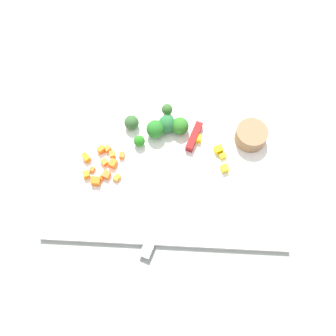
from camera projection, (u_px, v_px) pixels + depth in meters
The scene contains 28 objects.
ground_plane at pixel (168, 172), 0.95m from camera, with size 4.00×4.00×0.00m, color #939C93.
cutting_board at pixel (168, 171), 0.94m from camera, with size 0.54×0.35×0.01m, color white.
prep_bowl at pixel (251, 135), 0.95m from camera, with size 0.07×0.07×0.04m, color #926E49.
chef_knife at pixel (183, 162), 0.94m from camera, with size 0.13×0.33×0.02m.
carrot_dice_0 at pixel (105, 162), 0.94m from camera, with size 0.01×0.01×0.01m, color orange.
carrot_dice_1 at pixel (102, 178), 0.92m from camera, with size 0.01×0.01×0.01m, color orange.
carrot_dice_2 at pixel (92, 169), 0.93m from camera, with size 0.01×0.01×0.01m, color orange.
carrot_dice_3 at pixel (107, 149), 0.95m from camera, with size 0.01×0.01×0.01m, color orange.
carrot_dice_4 at pixel (122, 155), 0.94m from camera, with size 0.01×0.01×0.01m, color orange.
carrot_dice_5 at pixel (87, 158), 0.94m from camera, with size 0.02×0.01×0.02m, color orange.
carrot_dice_6 at pixel (106, 175), 0.92m from camera, with size 0.02×0.02×0.01m, color orange.
carrot_dice_7 at pixel (117, 178), 0.92m from camera, with size 0.02×0.01×0.01m, color orange.
carrot_dice_8 at pixel (86, 175), 0.92m from camera, with size 0.01×0.01×0.02m, color orange.
carrot_dice_9 at pixel (112, 155), 0.94m from camera, with size 0.01×0.01×0.01m, color orange.
carrot_dice_10 at pixel (96, 181), 0.91m from camera, with size 0.02×0.02×0.02m, color orange.
carrot_dice_11 at pixel (113, 163), 0.93m from camera, with size 0.02×0.02×0.02m, color orange.
carrot_dice_12 at pixel (101, 150), 0.95m from camera, with size 0.01×0.02×0.02m, color orange.
carrot_dice_13 at pixel (85, 155), 0.95m from camera, with size 0.01×0.01×0.01m, color orange.
pepper_dice_0 at pixel (225, 168), 0.93m from camera, with size 0.02×0.02×0.02m, color yellow.
pepper_dice_1 at pixel (223, 156), 0.94m from camera, with size 0.01×0.01×0.01m, color yellow.
pepper_dice_2 at pixel (218, 150), 0.95m from camera, with size 0.02×0.02×0.02m, color yellow.
pepper_dice_3 at pixel (198, 139), 0.96m from camera, with size 0.02×0.02×0.02m, color yellow.
broccoli_floret_0 at pixel (132, 123), 0.97m from camera, with size 0.03×0.03×0.04m.
broccoli_floret_1 at pixel (167, 110), 0.98m from camera, with size 0.03×0.03×0.03m.
broccoli_floret_2 at pixel (167, 124), 0.96m from camera, with size 0.04×0.04×0.04m.
broccoli_floret_3 at pixel (180, 126), 0.96m from camera, with size 0.04×0.04×0.04m.
broccoli_floret_4 at pixel (139, 141), 0.95m from camera, with size 0.03×0.03×0.03m.
broccoli_floret_5 at pixel (155, 129), 0.95m from camera, with size 0.04×0.04×0.05m.
Camera 1 is at (0.02, -0.38, 0.87)m, focal length 43.19 mm.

